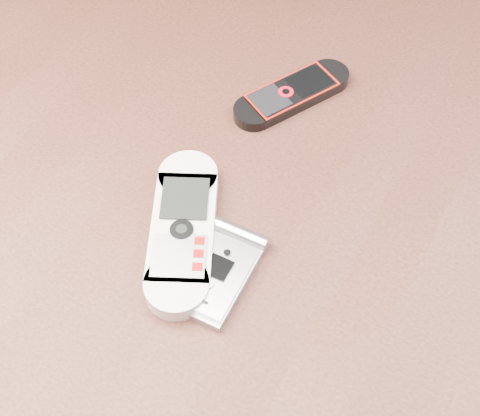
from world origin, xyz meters
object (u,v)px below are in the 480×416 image
motorola_razr (217,274)px  nokia_black_red (292,94)px  nokia_white (183,229)px  table (236,271)px

motorola_razr → nokia_black_red: bearing=97.7°
nokia_white → nokia_black_red: bearing=60.6°
table → nokia_white: size_ratio=7.23×
nokia_white → nokia_black_red: size_ratio=1.24×
table → nokia_black_red: 0.19m
nokia_white → nokia_black_red: nokia_white is taller
table → nokia_white: (-0.03, -0.04, 0.11)m
nokia_black_red → motorola_razr: bearing=-52.2°
table → motorola_razr: bearing=-73.2°
table → motorola_razr: motorola_razr is taller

